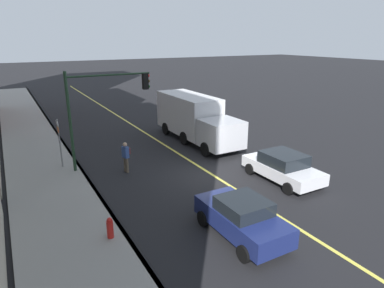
# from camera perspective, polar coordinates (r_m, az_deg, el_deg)

# --- Properties ---
(ground) EXTENTS (200.00, 200.00, 0.00)m
(ground) POSITION_cam_1_polar(r_m,az_deg,el_deg) (18.22, 3.37, -5.16)
(ground) COLOR black
(sidewalk_slab) EXTENTS (80.00, 3.74, 0.15)m
(sidewalk_slab) POSITION_cam_1_polar(r_m,az_deg,el_deg) (15.77, -21.62, -9.93)
(sidewalk_slab) COLOR gray
(sidewalk_slab) RESTS_ON ground
(curb_edge) EXTENTS (80.00, 0.16, 0.15)m
(curb_edge) POSITION_cam_1_polar(r_m,az_deg,el_deg) (16.03, -15.24, -8.81)
(curb_edge) COLOR slate
(curb_edge) RESTS_ON ground
(lane_stripe_center) EXTENTS (80.00, 0.16, 0.01)m
(lane_stripe_center) POSITION_cam_1_polar(r_m,az_deg,el_deg) (18.22, 3.37, -5.15)
(lane_stripe_center) COLOR #D8CC4C
(lane_stripe_center) RESTS_ON ground
(car_white) EXTENTS (4.28, 2.06, 1.47)m
(car_white) POSITION_cam_1_polar(r_m,az_deg,el_deg) (17.83, 15.04, -3.69)
(car_white) COLOR silver
(car_white) RESTS_ON ground
(car_navy) EXTENTS (3.92, 1.91, 1.50)m
(car_navy) POSITION_cam_1_polar(r_m,az_deg,el_deg) (12.72, 8.40, -12.14)
(car_navy) COLOR navy
(car_navy) RESTS_ON ground
(truck_white) EXTENTS (8.35, 2.51, 3.12)m
(truck_white) POSITION_cam_1_polar(r_m,az_deg,el_deg) (23.81, 0.40, 4.49)
(truck_white) COLOR silver
(truck_white) RESTS_ON ground
(pedestrian_with_backpack) EXTENTS (0.44, 0.43, 1.68)m
(pedestrian_with_backpack) POSITION_cam_1_polar(r_m,az_deg,el_deg) (18.57, -11.09, -1.80)
(pedestrian_with_backpack) COLOR brown
(pedestrian_with_backpack) RESTS_ON ground
(traffic_light_mast) EXTENTS (0.28, 4.59, 5.43)m
(traffic_light_mast) POSITION_cam_1_polar(r_m,az_deg,el_deg) (18.79, -14.75, 6.99)
(traffic_light_mast) COLOR #1E3823
(traffic_light_mast) RESTS_ON ground
(street_sign_post) EXTENTS (0.60, 0.08, 2.86)m
(street_sign_post) POSITION_cam_1_polar(r_m,az_deg,el_deg) (19.72, -21.45, 0.58)
(street_sign_post) COLOR slate
(street_sign_post) RESTS_ON ground
(fire_hydrant) EXTENTS (0.24, 0.24, 0.94)m
(fire_hydrant) POSITION_cam_1_polar(r_m,az_deg,el_deg) (12.79, -13.65, -13.84)
(fire_hydrant) COLOR red
(fire_hydrant) RESTS_ON ground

